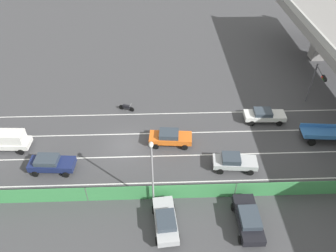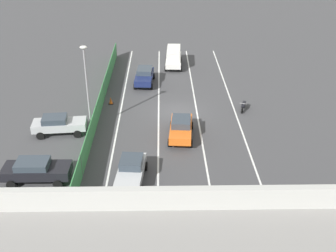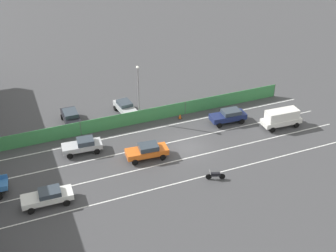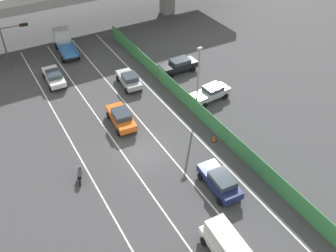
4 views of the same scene
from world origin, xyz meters
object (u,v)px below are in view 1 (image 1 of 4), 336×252
Objects in this scene: car_sedan_navy at (51,163)px; motorcycle at (126,107)px; car_taxi_orange at (170,137)px; parked_sedan_dark at (248,219)px; traffic_cone at (100,191)px; parked_wagon_silver at (166,221)px; traffic_light at (317,80)px; car_van_white at (6,140)px; car_sedan_silver at (234,162)px; street_lamp at (152,169)px; car_sedan_white at (264,115)px.

car_sedan_navy reaches higher than motorcycle.
car_taxi_orange is 12.13m from car_sedan_navy.
traffic_cone is (-3.77, -12.63, -0.61)m from parked_sedan_dark.
traffic_cone is at bearing -122.30° from parked_wagon_silver.
parked_wagon_silver is at bearing 14.59° from motorcycle.
traffic_light is 8.21× the size of traffic_cone.
traffic_light is (-6.17, 34.12, 2.52)m from car_van_white.
traffic_light is (-9.41, 28.81, 2.83)m from car_sedan_navy.
car_van_white is at bearing -98.83° from car_sedan_silver.
motorcycle is 0.40× the size of parked_sedan_dark.
street_lamp is (13.69, -18.92, 0.64)m from traffic_light.
parked_wagon_silver is at bearing -90.70° from parked_sedan_dark.
car_sedan_silver and parked_wagon_silver have the same top height.
car_sedan_navy is at bearing -73.15° from car_sedan_white.
car_taxi_orange is 0.87× the size of traffic_light.
traffic_light is at bearing 132.05° from parked_wagon_silver.
street_lamp is at bearing -54.11° from traffic_light.
car_sedan_white is at bearing 145.93° from car_sedan_silver.
car_taxi_orange is 11.46m from car_sedan_white.
street_lamp reaches higher than traffic_light.
car_van_white is at bearing -121.72° from parked_wagon_silver.
car_sedan_navy is 0.84× the size of traffic_light.
traffic_cone is at bearing -60.51° from car_sedan_white.
car_sedan_white reaches higher than motorcycle.
car_sedan_white is 0.89× the size of traffic_light.
traffic_light reaches higher than parked_sedan_dark.
car_sedan_navy reaches higher than traffic_cone.
car_van_white reaches higher than traffic_cone.
street_lamp reaches higher than traffic_cone.
car_taxi_orange is 7.11m from car_sedan_silver.
parked_wagon_silver is 7.01× the size of traffic_cone.
traffic_light is (-2.57, 6.23, 2.90)m from car_sedan_white.
parked_sedan_dark is (6.51, -0.06, 0.05)m from car_sedan_silver.
motorcycle is 0.35× the size of traffic_light.
car_sedan_white is 7.28× the size of traffic_cone.
car_van_white reaches higher than car_sedan_navy.
traffic_light reaches higher than traffic_cone.
car_taxi_orange is 1.00× the size of parked_sedan_dark.
car_van_white reaches higher than parked_sedan_dark.
motorcycle is at bearing -145.90° from parked_sedan_dark.
street_lamp is at bearing 66.57° from car_sedan_navy.
motorcycle reaches higher than traffic_cone.
car_taxi_orange is 9.26m from traffic_cone.
parked_wagon_silver reaches higher than car_sedan_white.
car_sedan_silver is at bearing 81.17° from car_van_white.
car_sedan_silver is 0.60× the size of street_lamp.
car_sedan_navy reaches higher than car_sedan_white.
car_sedan_white is at bearing 160.27° from parked_sedan_dark.
car_sedan_navy is 0.61× the size of street_lamp.
car_sedan_white is at bearing 119.49° from traffic_cone.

